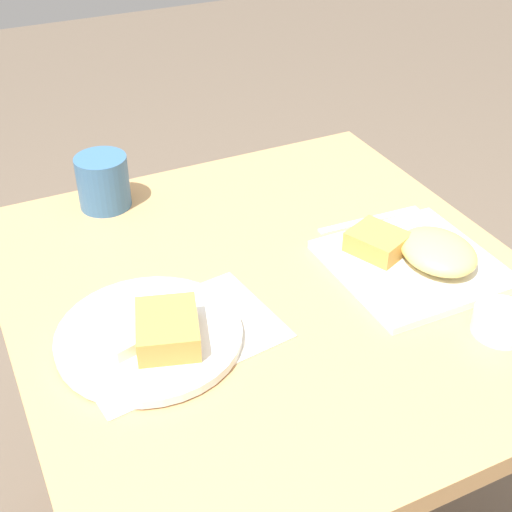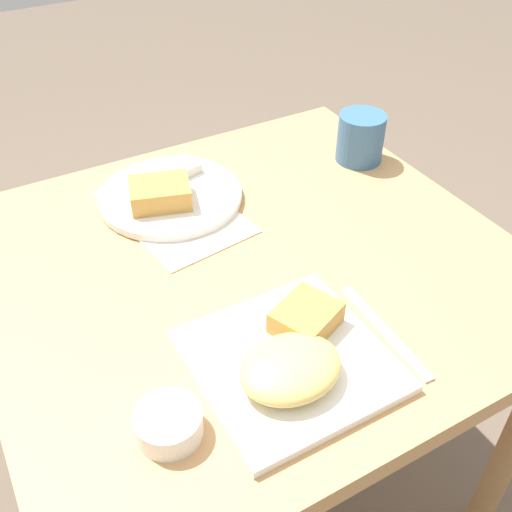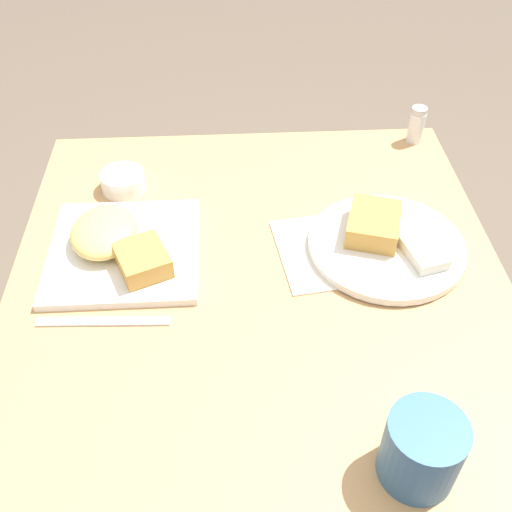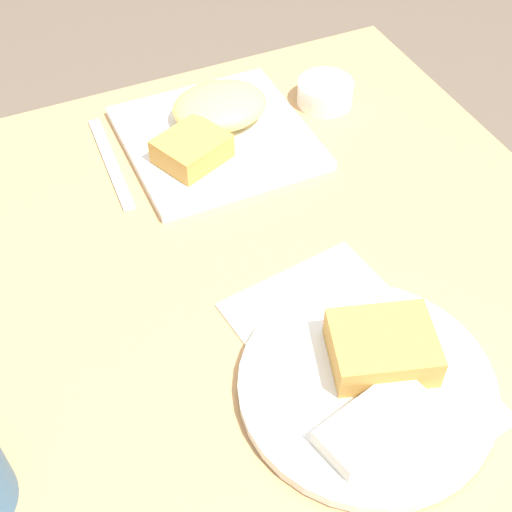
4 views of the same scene
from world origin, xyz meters
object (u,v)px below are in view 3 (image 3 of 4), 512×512
object	(u,v)px
butter_knife	(103,322)
plate_oval_far	(386,240)
salt_shaker	(416,127)
sauce_ramekin	(123,181)
plate_square_near	(119,245)
coffee_mug	(422,450)

from	to	relation	value
butter_knife	plate_oval_far	bearing A→B (deg)	19.56
salt_shaker	sauce_ramekin	bearing A→B (deg)	-77.15
plate_square_near	coffee_mug	bearing A→B (deg)	44.26
butter_knife	coffee_mug	xyz separation A→B (m)	(0.26, 0.42, 0.05)
plate_square_near	coffee_mug	size ratio (longest dim) A/B	2.54
plate_oval_far	plate_square_near	bearing A→B (deg)	-91.42
plate_oval_far	coffee_mug	distance (m)	0.41
plate_oval_far	butter_knife	size ratio (longest dim) A/B	1.31
sauce_ramekin	coffee_mug	xyz separation A→B (m)	(0.60, 0.42, 0.03)
plate_square_near	butter_knife	xyz separation A→B (m)	(0.15, -0.01, -0.02)
salt_shaker	coffee_mug	xyz separation A→B (m)	(0.74, -0.18, 0.02)
sauce_ramekin	coffee_mug	world-z (taller)	coffee_mug
salt_shaker	butter_knife	size ratio (longest dim) A/B	0.38
salt_shaker	coffee_mug	world-z (taller)	coffee_mug
plate_square_near	sauce_ramekin	bearing A→B (deg)	-175.88
plate_oval_far	sauce_ramekin	world-z (taller)	plate_oval_far
plate_oval_far	butter_knife	world-z (taller)	plate_oval_far
sauce_ramekin	butter_knife	xyz separation A→B (m)	(0.34, 0.00, -0.02)
coffee_mug	sauce_ramekin	bearing A→B (deg)	-145.16
plate_oval_far	coffee_mug	xyz separation A→B (m)	(0.41, -0.05, 0.03)
plate_square_near	coffee_mug	xyz separation A→B (m)	(0.42, 0.41, 0.03)
plate_square_near	plate_oval_far	distance (m)	0.46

